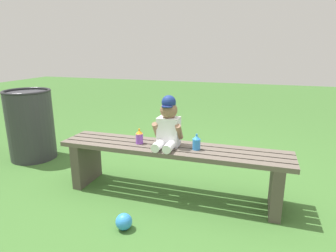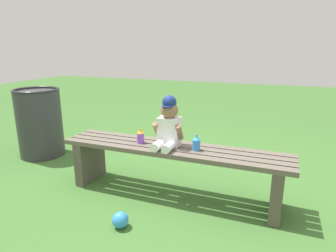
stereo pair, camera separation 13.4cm
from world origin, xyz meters
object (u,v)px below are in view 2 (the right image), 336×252
Objects in this scene: sippy_cup_left at (141,136)px; sippy_cup_right at (196,143)px; toy_ball at (120,220)px; child_figure at (169,124)px; park_bench at (172,161)px; trash_bin at (40,122)px.

sippy_cup_right is (0.47, 0.00, 0.00)m from sippy_cup_left.
child_figure is at bearing 76.80° from toy_ball.
child_figure is at bearing 173.27° from park_bench.
trash_bin is (-1.42, 0.34, -0.10)m from sippy_cup_left.
toy_ball is at bearing -78.54° from sippy_cup_left.
park_bench is 2.44× the size of trash_bin.
toy_ball is (-0.13, -0.56, -0.54)m from child_figure.
sippy_cup_left and sippy_cup_right have the same top height.
park_bench is at bearing 73.40° from toy_ball.
park_bench is 16.42× the size of toy_ball.
child_figure reaches higher than toy_ball.
sippy_cup_left is at bearing -13.34° from trash_bin.
child_figure is at bearing 177.01° from sippy_cup_right.
sippy_cup_left reaches higher than toy_ball.
child_figure is 0.26m from sippy_cup_right.
trash_bin reaches higher than sippy_cup_left.
child_figure is (-0.03, 0.00, 0.30)m from park_bench.
park_bench is at bearing 1.69° from sippy_cup_left.
toy_ball is (-0.16, -0.55, -0.24)m from park_bench.
sippy_cup_left is 0.70m from toy_ball.
trash_bin is (-1.53, 0.88, 0.32)m from toy_ball.
child_figure is 3.62× the size of toy_ball.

